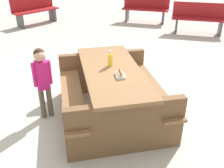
{
  "coord_description": "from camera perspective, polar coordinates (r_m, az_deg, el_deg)",
  "views": [
    {
      "loc": [
        2.75,
        -1.48,
        2.19
      ],
      "look_at": [
        0.0,
        0.0,
        0.52
      ],
      "focal_mm": 40.96,
      "sensor_mm": 36.0,
      "label": 1
    }
  ],
  "objects": [
    {
      "name": "ground_plane",
      "position": [
        3.81,
        0.0,
        -6.98
      ],
      "size": [
        30.0,
        30.0,
        0.0
      ],
      "primitive_type": "plane",
      "color": "#B7B2A8",
      "rests_on": "ground"
    },
    {
      "name": "picnic_table",
      "position": [
        3.58,
        0.0,
        -1.13
      ],
      "size": [
        2.12,
        1.85,
        0.75
      ],
      "color": "brown",
      "rests_on": "ground"
    },
    {
      "name": "soda_bottle",
      "position": [
        3.5,
        -0.4,
        5.63
      ],
      "size": [
        0.07,
        0.07,
        0.23
      ],
      "color": "yellow",
      "rests_on": "picnic_table"
    },
    {
      "name": "hotdog_tray",
      "position": [
        3.23,
        1.78,
        2.19
      ],
      "size": [
        0.21,
        0.16,
        0.08
      ],
      "color": "white",
      "rests_on": "picnic_table"
    },
    {
      "name": "child_in_coat",
      "position": [
        3.59,
        -15.32,
        1.92
      ],
      "size": [
        0.17,
        0.26,
        1.05
      ],
      "color": "brown",
      "rests_on": "ground"
    },
    {
      "name": "park_bench_near",
      "position": [
        7.9,
        18.86,
        13.84
      ],
      "size": [
        1.3,
        1.38,
        0.85
      ],
      "color": "maroon",
      "rests_on": "ground"
    },
    {
      "name": "park_bench_mid",
      "position": [
        8.84,
        7.53,
        16.42
      ],
      "size": [
        1.33,
        1.36,
        0.85
      ],
      "color": "maroon",
      "rests_on": "ground"
    },
    {
      "name": "park_bench_far",
      "position": [
        8.9,
        -16.83,
        15.58
      ],
      "size": [
        0.85,
        1.55,
        0.85
      ],
      "color": "maroon",
      "rests_on": "ground"
    }
  ]
}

